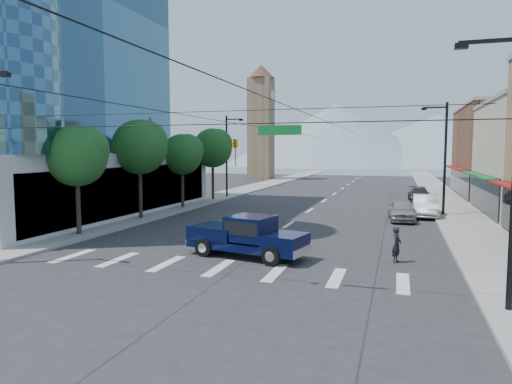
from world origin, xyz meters
TOP-DOWN VIEW (x-y plane):
  - ground at (0.00, 0.00)m, footprint 160.00×160.00m
  - sidewalk_left at (-12.00, 40.00)m, footprint 4.00×120.00m
  - sidewalk_right at (12.00, 40.00)m, footprint 4.00×120.00m
  - clock_tower at (-16.50, 62.00)m, footprint 4.80×4.80m
  - mountain_left at (-15.00, 150.00)m, footprint 80.00×80.00m
  - mountain_right at (20.00, 160.00)m, footprint 90.00×90.00m
  - tree_near at (-11.07, 6.10)m, footprint 3.65×3.64m
  - tree_midnear at (-11.07, 13.10)m, footprint 4.09×4.09m
  - tree_midfar at (-11.07, 20.10)m, footprint 3.65×3.64m
  - tree_far at (-11.07, 27.10)m, footprint 4.09×4.09m
  - signal_rig at (0.19, -1.00)m, footprint 21.80×0.20m
  - lamp_pole_nw at (-10.67, 30.00)m, footprint 2.00×0.25m
  - lamp_pole_ne at (10.67, 22.00)m, footprint 2.00×0.25m
  - pickup_truck at (0.26, 4.00)m, footprint 6.31×3.33m
  - pedestrian at (7.32, 4.99)m, footprint 0.56×0.70m
  - parked_car_near at (7.60, 18.27)m, footprint 2.10×4.54m
  - parked_car_mid at (9.40, 21.17)m, footprint 1.84×5.23m
  - parked_car_far at (9.40, 32.35)m, footprint 2.30×5.04m

SIDE VIEW (x-z plane):
  - ground at x=0.00m, z-range 0.00..0.00m
  - sidewalk_left at x=-12.00m, z-range 0.00..0.15m
  - sidewalk_right at x=12.00m, z-range 0.00..0.15m
  - parked_car_far at x=9.40m, z-range 0.00..1.43m
  - parked_car_near at x=7.60m, z-range 0.00..1.51m
  - pedestrian at x=7.32m, z-range 0.00..1.68m
  - parked_car_mid at x=9.40m, z-range 0.00..1.72m
  - pickup_truck at x=0.26m, z-range 0.04..2.08m
  - signal_rig at x=0.19m, z-range 0.14..9.14m
  - lamp_pole_nw at x=-10.67m, z-range 0.44..9.44m
  - lamp_pole_ne at x=10.67m, z-range 0.44..9.44m
  - tree_near at x=-11.07m, z-range 1.64..8.34m
  - tree_midfar at x=-11.07m, z-range 1.64..8.34m
  - tree_midnear at x=-11.07m, z-range 1.83..9.35m
  - tree_far at x=-11.07m, z-range 1.83..9.35m
  - mountain_right at x=20.00m, z-range 0.00..18.00m
  - clock_tower at x=-16.50m, z-range 0.44..20.84m
  - mountain_left at x=-15.00m, z-range 0.00..22.00m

